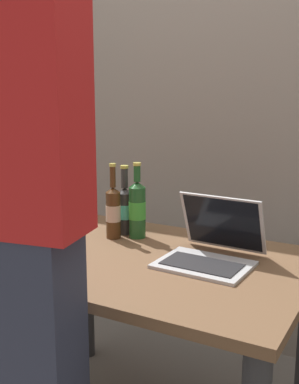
{
  "coord_description": "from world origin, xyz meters",
  "views": [
    {
      "loc": [
        0.85,
        -1.5,
        1.36
      ],
      "look_at": [
        0.02,
        0.0,
        0.99
      ],
      "focal_mm": 45.85,
      "sensor_mm": 36.0,
      "label": 1
    }
  ],
  "objects_px": {
    "beer_bottle_dark": "(113,211)",
    "beer_bottle_brown": "(125,208)",
    "person_figure": "(8,240)",
    "beer_bottle_amber": "(137,208)",
    "laptop": "(211,247)"
  },
  "relations": [
    {
      "from": "laptop",
      "to": "beer_bottle_dark",
      "type": "relative_size",
      "value": 1.08
    },
    {
      "from": "beer_bottle_amber",
      "to": "person_figure",
      "type": "xyz_separation_m",
      "value": [
        0.07,
        -0.79,
        0.1
      ]
    },
    {
      "from": "beer_bottle_dark",
      "to": "beer_bottle_brown",
      "type": "height_order",
      "value": "beer_bottle_dark"
    },
    {
      "from": "laptop",
      "to": "person_figure",
      "type": "height_order",
      "value": "person_figure"
    },
    {
      "from": "beer_bottle_brown",
      "to": "person_figure",
      "type": "relative_size",
      "value": 0.16
    },
    {
      "from": "beer_bottle_amber",
      "to": "beer_bottle_brown",
      "type": "relative_size",
      "value": 1.07
    },
    {
      "from": "beer_bottle_brown",
      "to": "person_figure",
      "type": "distance_m",
      "value": 0.84
    },
    {
      "from": "beer_bottle_dark",
      "to": "beer_bottle_amber",
      "type": "bearing_deg",
      "value": 33.19
    },
    {
      "from": "beer_bottle_dark",
      "to": "beer_bottle_brown",
      "type": "relative_size",
      "value": 1.06
    },
    {
      "from": "beer_bottle_dark",
      "to": "beer_bottle_amber",
      "type": "distance_m",
      "value": 0.1
    },
    {
      "from": "laptop",
      "to": "beer_bottle_dark",
      "type": "height_order",
      "value": "beer_bottle_dark"
    },
    {
      "from": "beer_bottle_dark",
      "to": "beer_bottle_brown",
      "type": "distance_m",
      "value": 0.08
    },
    {
      "from": "person_figure",
      "to": "beer_bottle_brown",
      "type": "bearing_deg",
      "value": 99.84
    },
    {
      "from": "laptop",
      "to": "person_figure",
      "type": "distance_m",
      "value": 0.76
    },
    {
      "from": "laptop",
      "to": "beer_bottle_brown",
      "type": "relative_size",
      "value": 1.15
    }
  ]
}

